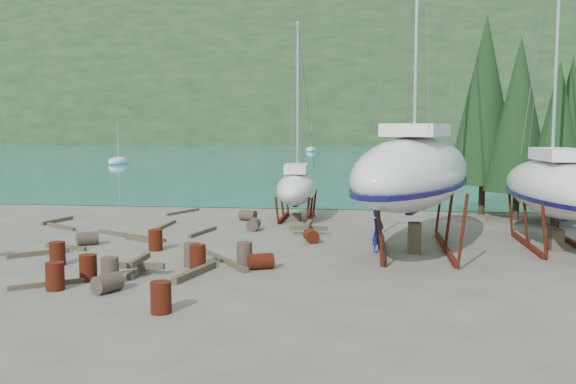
# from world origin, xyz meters

# --- Properties ---
(ground) EXTENTS (600.00, 600.00, 0.00)m
(ground) POSITION_xyz_m (0.00, 0.00, 0.00)
(ground) COLOR #554E43
(ground) RESTS_ON ground
(bay_water) EXTENTS (700.00, 700.00, 0.00)m
(bay_water) POSITION_xyz_m (0.00, 315.00, 0.01)
(bay_water) COLOR teal
(bay_water) RESTS_ON ground
(far_hill) EXTENTS (800.00, 360.00, 110.00)m
(far_hill) POSITION_xyz_m (0.00, 320.00, 0.00)
(far_hill) COLOR black
(far_hill) RESTS_ON ground
(far_house_left) EXTENTS (6.60, 5.60, 5.60)m
(far_house_left) POSITION_xyz_m (-60.00, 190.00, 2.92)
(far_house_left) COLOR beige
(far_house_left) RESTS_ON ground
(far_house_center) EXTENTS (6.60, 5.60, 5.60)m
(far_house_center) POSITION_xyz_m (-20.00, 190.00, 2.92)
(far_house_center) COLOR beige
(far_house_center) RESTS_ON ground
(far_house_right) EXTENTS (6.60, 5.60, 5.60)m
(far_house_right) POSITION_xyz_m (30.00, 190.00, 2.92)
(far_house_right) COLOR beige
(far_house_right) RESTS_ON ground
(cypress_near_right) EXTENTS (3.60, 3.60, 10.00)m
(cypress_near_right) POSITION_xyz_m (12.50, 12.00, 5.79)
(cypress_near_right) COLOR black
(cypress_near_right) RESTS_ON ground
(cypress_mid_right) EXTENTS (3.06, 3.06, 8.50)m
(cypress_mid_right) POSITION_xyz_m (14.00, 10.00, 4.92)
(cypress_mid_right) COLOR black
(cypress_mid_right) RESTS_ON ground
(cypress_back_left) EXTENTS (4.14, 4.14, 11.50)m
(cypress_back_left) POSITION_xyz_m (11.00, 14.00, 6.66)
(cypress_back_left) COLOR black
(cypress_back_left) RESTS_ON ground
(cypress_far_right) EXTENTS (3.24, 3.24, 9.00)m
(cypress_far_right) POSITION_xyz_m (15.50, 13.00, 5.21)
(cypress_far_right) COLOR black
(cypress_far_right) RESTS_ON ground
(moored_boat_left) EXTENTS (2.00, 5.00, 6.05)m
(moored_boat_left) POSITION_xyz_m (-30.00, 60.00, 0.39)
(moored_boat_left) COLOR silver
(moored_boat_left) RESTS_ON ground
(moored_boat_mid) EXTENTS (2.00, 5.00, 6.05)m
(moored_boat_mid) POSITION_xyz_m (10.00, 80.00, 0.39)
(moored_boat_mid) COLOR silver
(moored_boat_mid) RESTS_ON ground
(moored_boat_far) EXTENTS (2.00, 5.00, 6.05)m
(moored_boat_far) POSITION_xyz_m (-8.00, 110.00, 0.39)
(moored_boat_far) COLOR silver
(moored_boat_far) RESTS_ON ground
(large_sailboat_near) EXTENTS (7.23, 13.45, 20.33)m
(large_sailboat_near) POSITION_xyz_m (6.32, 2.42, 3.27)
(large_sailboat_near) COLOR silver
(large_sailboat_near) RESTS_ON ground
(large_sailboat_far) EXTENTS (3.54, 10.17, 15.84)m
(large_sailboat_far) POSITION_xyz_m (12.23, 3.69, 2.59)
(large_sailboat_far) COLOR silver
(large_sailboat_far) RESTS_ON ground
(small_sailboat_shore) EXTENTS (2.31, 6.81, 10.81)m
(small_sailboat_shore) POSITION_xyz_m (0.50, 10.46, 1.79)
(small_sailboat_shore) COLOR silver
(small_sailboat_shore) RESTS_ON ground
(worker) EXTENTS (0.69, 0.77, 1.76)m
(worker) POSITION_xyz_m (4.84, 1.63, 0.88)
(worker) COLOR navy
(worker) RESTS_ON ground
(drum_0) EXTENTS (0.58, 0.58, 0.88)m
(drum_0) POSITION_xyz_m (-5.27, -5.81, 0.44)
(drum_0) COLOR #5F1910
(drum_0) RESTS_ON ground
(drum_1) EXTENTS (0.91, 1.05, 0.58)m
(drum_1) POSITION_xyz_m (-3.52, -5.88, 0.29)
(drum_1) COLOR #2D2823
(drum_1) RESTS_ON ground
(drum_3) EXTENTS (0.58, 0.58, 0.88)m
(drum_3) POSITION_xyz_m (-4.77, -4.51, 0.44)
(drum_3) COLOR #5F1910
(drum_3) RESTS_ON ground
(drum_5) EXTENTS (0.58, 0.58, 0.88)m
(drum_5) POSITION_xyz_m (-0.06, -1.55, 0.44)
(drum_5) COLOR #2D2823
(drum_5) RESTS_ON ground
(drum_6) EXTENTS (0.82, 1.01, 0.58)m
(drum_6) POSITION_xyz_m (1.93, 3.59, 0.29)
(drum_6) COLOR #5F1910
(drum_6) RESTS_ON ground
(drum_7) EXTENTS (0.58, 0.58, 0.88)m
(drum_7) POSITION_xyz_m (-1.15, -7.81, 0.44)
(drum_7) COLOR #5F1910
(drum_7) RESTS_ON ground
(drum_9) EXTENTS (1.00, 0.80, 0.58)m
(drum_9) POSITION_xyz_m (-2.11, 9.76, 0.29)
(drum_9) COLOR #2D2823
(drum_9) RESTS_ON ground
(drum_10) EXTENTS (0.58, 0.58, 0.88)m
(drum_10) POSITION_xyz_m (-1.63, -2.28, 0.44)
(drum_10) COLOR #5F1910
(drum_10) RESTS_ON ground
(drum_11) EXTENTS (0.59, 0.88, 0.58)m
(drum_11) POSITION_xyz_m (-1.20, 6.51, 0.29)
(drum_11) COLOR #2D2823
(drum_11) RESTS_ON ground
(drum_12) EXTENTS (1.04, 0.88, 0.58)m
(drum_12) POSITION_xyz_m (0.64, -2.07, 0.29)
(drum_12) COLOR #5F1910
(drum_12) RESTS_ON ground
(drum_13) EXTENTS (0.58, 0.58, 0.88)m
(drum_13) POSITION_xyz_m (-6.94, -2.37, 0.44)
(drum_13) COLOR #5F1910
(drum_13) RESTS_ON ground
(drum_14) EXTENTS (0.58, 0.58, 0.88)m
(drum_14) POSITION_xyz_m (-4.30, 0.86, 0.44)
(drum_14) COLOR #5F1910
(drum_14) RESTS_ON ground
(drum_15) EXTENTS (1.05, 0.98, 0.58)m
(drum_15) POSITION_xyz_m (-7.63, 1.65, 0.29)
(drum_15) COLOR #2D2823
(drum_15) RESTS_ON ground
(drum_16) EXTENTS (0.58, 0.58, 0.88)m
(drum_16) POSITION_xyz_m (-3.86, -4.85, 0.44)
(drum_16) COLOR #2D2823
(drum_16) RESTS_ON ground
(drum_17) EXTENTS (0.58, 0.58, 0.88)m
(drum_17) POSITION_xyz_m (-1.96, -1.91, 0.44)
(drum_17) COLOR #2D2823
(drum_17) RESTS_ON ground
(timber_0) EXTENTS (1.29, 2.74, 0.14)m
(timber_0) POSITION_xyz_m (-6.54, 12.33, 0.07)
(timber_0) COLOR brown
(timber_0) RESTS_ON ground
(timber_2) EXTENTS (0.69, 2.36, 0.19)m
(timber_2) POSITION_xyz_m (-12.19, 7.85, 0.09)
(timber_2) COLOR brown
(timber_2) RESTS_ON ground
(timber_3) EXTENTS (2.67, 2.01, 0.15)m
(timber_3) POSITION_xyz_m (-5.42, -5.17, 0.07)
(timber_3) COLOR brown
(timber_3) RESTS_ON ground
(timber_4) EXTENTS (1.81, 1.14, 0.17)m
(timber_4) POSITION_xyz_m (-7.59, 4.31, 0.09)
(timber_4) COLOR brown
(timber_4) RESTS_ON ground
(timber_5) EXTENTS (1.90, 2.47, 0.16)m
(timber_5) POSITION_xyz_m (-1.57, -0.17, 0.08)
(timber_5) COLOR brown
(timber_5) RESTS_ON ground
(timber_7) EXTENTS (1.07, 1.43, 0.17)m
(timber_7) POSITION_xyz_m (-0.24, -2.10, 0.09)
(timber_7) COLOR brown
(timber_7) RESTS_ON ground
(timber_8) EXTENTS (2.05, 1.28, 0.19)m
(timber_8) POSITION_xyz_m (-5.51, 2.73, 0.09)
(timber_8) COLOR brown
(timber_8) RESTS_ON ground
(timber_10) EXTENTS (0.71, 2.75, 0.16)m
(timber_10) POSITION_xyz_m (-3.45, 5.22, 0.08)
(timber_10) COLOR brown
(timber_10) RESTS_ON ground
(timber_11) EXTENTS (2.26, 1.19, 0.15)m
(timber_11) POSITION_xyz_m (-5.61, 3.29, 0.08)
(timber_11) COLOR brown
(timber_11) RESTS_ON ground
(timber_12) EXTENTS (2.08, 0.81, 0.17)m
(timber_12) POSITION_xyz_m (-8.15, 0.69, 0.08)
(timber_12) COLOR brown
(timber_12) RESTS_ON ground
(timber_14) EXTENTS (1.87, 1.78, 0.18)m
(timber_14) POSITION_xyz_m (-8.59, -0.72, 0.09)
(timber_14) COLOR brown
(timber_14) RESTS_ON ground
(timber_15) EXTENTS (0.15, 3.10, 0.15)m
(timber_15) POSITION_xyz_m (-5.90, 7.07, 0.07)
(timber_15) COLOR brown
(timber_15) RESTS_ON ground
(timber_16) EXTENTS (0.88, 2.76, 0.23)m
(timber_16) POSITION_xyz_m (-1.45, -3.34, 0.11)
(timber_16) COLOR brown
(timber_16) RESTS_ON ground
(timber_17) EXTENTS (2.27, 1.70, 0.16)m
(timber_17) POSITION_xyz_m (-11.01, 5.92, 0.08)
(timber_17) COLOR brown
(timber_17) RESTS_ON ground
(timber_pile_fore) EXTENTS (1.80, 1.80, 0.60)m
(timber_pile_fore) POSITION_xyz_m (-3.43, -3.38, 0.30)
(timber_pile_fore) COLOR brown
(timber_pile_fore) RESTS_ON ground
(timber_pile_aft) EXTENTS (1.80, 1.80, 0.60)m
(timber_pile_aft) POSITION_xyz_m (1.61, 5.67, 0.30)
(timber_pile_aft) COLOR brown
(timber_pile_aft) RESTS_ON ground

